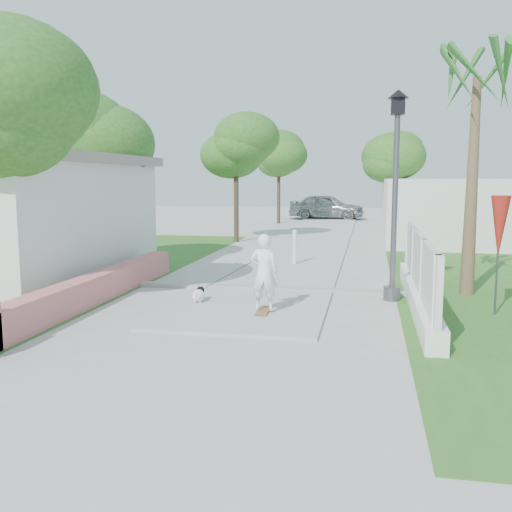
% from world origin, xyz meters
% --- Properties ---
extents(ground, '(90.00, 90.00, 0.00)m').
position_xyz_m(ground, '(0.00, 0.00, 0.00)').
color(ground, '#B7B7B2').
rests_on(ground, ground).
extents(path_strip, '(3.20, 36.00, 0.06)m').
position_xyz_m(path_strip, '(0.00, 20.00, 0.03)').
color(path_strip, '#B7B7B2').
rests_on(path_strip, ground).
extents(curb, '(6.50, 0.25, 0.10)m').
position_xyz_m(curb, '(0.00, 6.00, 0.05)').
color(curb, '#999993').
rests_on(curb, ground).
extents(grass_left, '(8.00, 20.00, 0.01)m').
position_xyz_m(grass_left, '(-7.00, 8.00, 0.01)').
color(grass_left, '#36631F').
rests_on(grass_left, ground).
extents(pink_wall, '(0.45, 8.20, 0.80)m').
position_xyz_m(pink_wall, '(-3.30, 3.55, 0.31)').
color(pink_wall, '#DB7073').
rests_on(pink_wall, ground).
extents(lattice_fence, '(0.35, 7.00, 1.50)m').
position_xyz_m(lattice_fence, '(3.40, 5.00, 0.54)').
color(lattice_fence, white).
rests_on(lattice_fence, ground).
extents(building_right, '(6.00, 8.00, 2.60)m').
position_xyz_m(building_right, '(6.00, 18.00, 1.30)').
color(building_right, silver).
rests_on(building_right, ground).
extents(street_lamp, '(0.44, 0.44, 4.44)m').
position_xyz_m(street_lamp, '(2.90, 5.50, 2.43)').
color(street_lamp, '#59595E').
rests_on(street_lamp, ground).
extents(bollard, '(0.14, 0.14, 1.09)m').
position_xyz_m(bollard, '(0.20, 10.00, 0.58)').
color(bollard, white).
rests_on(bollard, ground).
extents(patio_umbrella, '(0.36, 0.36, 2.30)m').
position_xyz_m(patio_umbrella, '(4.80, 4.50, 1.69)').
color(patio_umbrella, '#59595E').
rests_on(patio_umbrella, ground).
extents(tree_left_near, '(3.60, 3.60, 5.28)m').
position_xyz_m(tree_left_near, '(-4.48, 2.98, 3.82)').
color(tree_left_near, '#4C3826').
rests_on(tree_left_near, ground).
extents(tree_left_mid, '(3.20, 3.20, 4.85)m').
position_xyz_m(tree_left_mid, '(-5.48, 8.48, 3.50)').
color(tree_left_mid, '#4C3826').
rests_on(tree_left_mid, ground).
extents(tree_path_left, '(3.40, 3.40, 5.23)m').
position_xyz_m(tree_path_left, '(-2.98, 15.98, 3.82)').
color(tree_path_left, '#4C3826').
rests_on(tree_path_left, ground).
extents(tree_path_right, '(3.00, 3.00, 4.79)m').
position_xyz_m(tree_path_right, '(3.22, 19.98, 3.49)').
color(tree_path_right, '#4C3826').
rests_on(tree_path_right, ground).
extents(tree_path_far, '(3.20, 3.20, 5.17)m').
position_xyz_m(tree_path_far, '(-2.78, 25.98, 3.82)').
color(tree_path_far, '#4C3826').
rests_on(tree_path_far, ground).
extents(palm_far, '(1.80, 1.80, 5.30)m').
position_xyz_m(palm_far, '(4.60, 6.50, 4.48)').
color(palm_far, brown).
rests_on(palm_far, ground).
extents(skateboarder, '(1.77, 1.18, 1.58)m').
position_xyz_m(skateboarder, '(-0.20, 3.96, 0.70)').
color(skateboarder, '#97603C').
rests_on(skateboarder, ground).
extents(dog, '(0.26, 0.55, 0.37)m').
position_xyz_m(dog, '(-1.08, 4.30, 0.20)').
color(dog, white).
rests_on(dog, ground).
extents(parked_car, '(4.96, 2.49, 1.62)m').
position_xyz_m(parked_car, '(-0.28, 29.97, 0.81)').
color(parked_car, '#B5B8BD').
rests_on(parked_car, ground).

